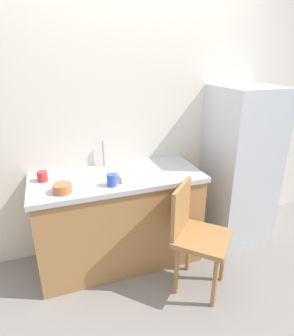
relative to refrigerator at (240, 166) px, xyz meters
The scene contains 11 objects.
ground_plane 1.45m from the refrigerator, 147.56° to the right, with size 8.00×8.00×0.00m, color gray.
back_wall 1.18m from the refrigerator, 161.72° to the left, with size 4.80×0.10×2.44m, color silver.
cabinet_base 1.30m from the refrigerator, behind, with size 1.39×0.60×0.80m, color #A87542.
countertop 1.25m from the refrigerator, behind, with size 1.43×0.64×0.04m, color #B7B7BC.
faucet 1.34m from the refrigerator, 169.45° to the left, with size 0.02×0.02×0.24m, color #B7B7BC.
refrigerator is the anchor object (origin of this frame).
chair 0.98m from the refrigerator, 145.04° to the right, with size 0.57×0.57×0.89m.
dish_tray 1.12m from the refrigerator, behind, with size 0.28×0.20×0.05m, color white.
terracotta_bowl 1.71m from the refrigerator, behind, with size 0.14×0.14×0.07m, color #C67042.
cup_red 1.84m from the refrigerator, behind, with size 0.08×0.08×0.08m, color red.
cup_blue 1.35m from the refrigerator, behind, with size 0.08×0.08×0.10m, color blue.
Camera 1 is at (-0.72, -1.53, 1.80)m, focal length 30.79 mm.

